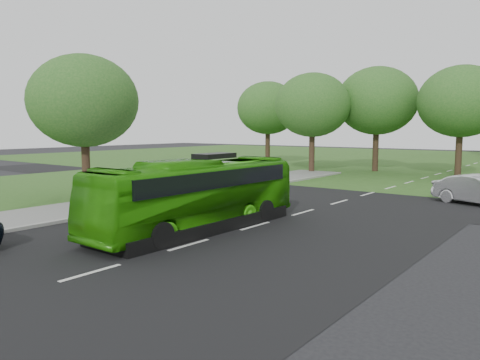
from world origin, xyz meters
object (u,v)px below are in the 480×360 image
(tree_park_c, at_px, (461,102))
(tree_side_near, at_px, (84,101))
(tree_park_a, at_px, (313,105))
(tree_park_f, at_px, (268,108))
(bus, at_px, (198,195))
(tree_park_b, at_px, (377,101))

(tree_park_c, bearing_deg, tree_side_near, -119.52)
(tree_park_a, bearing_deg, tree_park_f, 146.32)
(tree_park_a, height_order, tree_park_f, tree_park_f)
(tree_park_f, height_order, tree_side_near, tree_park_f)
(tree_park_a, distance_m, tree_park_c, 12.28)
(tree_park_a, height_order, bus, tree_park_a)
(tree_park_b, height_order, tree_park_c, tree_park_b)
(tree_park_a, xyz_separation_m, tree_side_near, (-2.83, -21.96, -0.52))
(tree_park_f, bearing_deg, tree_side_near, -77.70)
(tree_park_c, relative_size, bus, 0.90)
(tree_park_a, height_order, tree_park_c, tree_park_c)
(tree_side_near, distance_m, bus, 12.02)
(tree_park_f, bearing_deg, tree_park_a, -33.68)
(tree_park_f, bearing_deg, tree_park_c, -6.15)
(tree_park_a, distance_m, bus, 26.09)
(tree_park_b, xyz_separation_m, bus, (4.05, -29.20, -5.19))
(tree_park_c, height_order, tree_side_near, tree_park_c)
(bus, bearing_deg, tree_side_near, 168.61)
(tree_park_a, xyz_separation_m, bus, (8.18, -24.32, -4.73))
(tree_park_c, distance_m, tree_park_f, 20.74)
(tree_park_a, bearing_deg, tree_park_c, 17.62)
(tree_park_b, bearing_deg, tree_side_near, -104.54)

